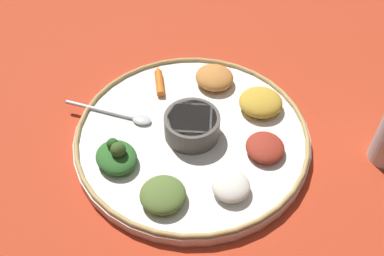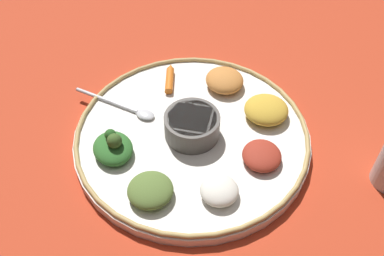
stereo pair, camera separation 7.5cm
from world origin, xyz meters
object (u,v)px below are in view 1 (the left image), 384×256
spoon (122,115)px  greens_pile (116,156)px  carrot_near_spoon (159,81)px  center_bowl (192,125)px

spoon → greens_pile: (-0.09, -0.05, 0.01)m
spoon → carrot_near_spoon: carrot_near_spoon is taller
greens_pile → carrot_near_spoon: (0.19, 0.03, -0.01)m
spoon → carrot_near_spoon: bearing=-9.1°
spoon → carrot_near_spoon: 0.11m
greens_pile → center_bowl: bearing=-36.7°
spoon → greens_pile: bearing=-151.3°
center_bowl → carrot_near_spoon: center_bowl is taller
center_bowl → spoon: bearing=98.5°
center_bowl → spoon: 0.13m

